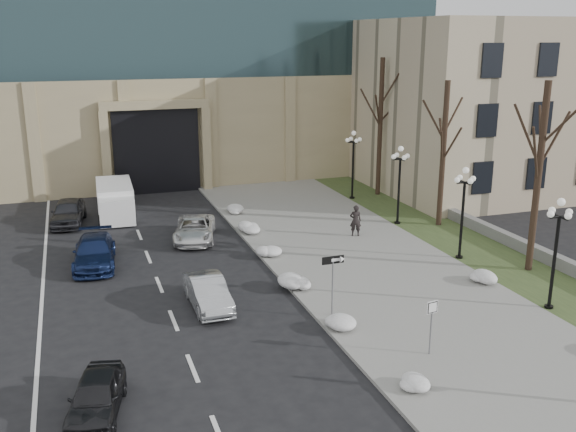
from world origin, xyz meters
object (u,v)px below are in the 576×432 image
car_e (68,212)px  one_way_sign (337,267)px  car_b (208,292)px  lamppost_d (353,156)px  car_a (96,396)px  box_truck (115,201)px  keep_sign (432,316)px  lamppost_a (557,239)px  lamppost_c (400,175)px  lamppost_b (463,201)px  pedestrian (356,221)px  car_d (195,229)px  car_c (94,252)px

car_e → one_way_sign: bearing=-52.4°
car_b → lamppost_d: bearing=46.8°
car_a → car_b: bearing=67.4°
box_truck → keep_sign: 24.29m
lamppost_a → lamppost_c: same height
lamppost_b → car_e: bearing=144.9°
car_e → lamppost_d: size_ratio=0.93×
car_e → pedestrian: bearing=-20.3°
lamppost_a → car_b: bearing=159.8°
car_e → pedestrian: pedestrian is taller
car_e → pedestrian: (15.10, -8.00, 0.24)m
pedestrian → lamppost_d: size_ratio=0.37×
keep_sign → lamppost_b: lamppost_b is taller
car_a → lamppost_d: 28.00m
keep_sign → lamppost_d: 22.50m
lamppost_a → one_way_sign: bearing=165.5°
car_b → one_way_sign: (4.63, -2.62, 1.50)m
box_truck → car_b: bearing=-79.0°
car_b → lamppost_a: (13.21, -4.85, 2.42)m
car_d → keep_sign: (5.22, -15.97, 0.93)m
car_c → keep_sign: 17.22m
car_e → lamppost_a: size_ratio=0.93×
car_d → box_truck: bearing=134.1°
lamppost_b → car_c: bearing=163.7°
car_a → lamppost_a: size_ratio=0.75×
lamppost_c → lamppost_d: 6.50m
lamppost_a → pedestrian: bearing=106.6°
lamppost_b → lamppost_c: same height
box_truck → lamppost_c: (15.70, -7.67, 2.13)m
car_c → car_e: size_ratio=1.08×
car_c → keep_sign: size_ratio=2.25×
keep_sign → lamppost_c: (6.76, 14.91, 1.52)m
box_truck → one_way_sign: one_way_sign is taller
car_a → one_way_sign: one_way_sign is taller
car_c → lamppost_b: (17.41, -5.09, 2.38)m
box_truck → pedestrian: bearing=-34.6°
pedestrian → keep_sign: bearing=94.7°
car_d → pedestrian: 8.92m
box_truck → lamppost_a: size_ratio=1.30×
car_e → car_b: bearing=-62.4°
one_way_sign → lamppost_a: (8.57, -2.23, 0.93)m
car_a → box_truck: (2.30, 22.48, 0.33)m
one_way_sign → keep_sign: 4.55m
box_truck → lamppost_c: size_ratio=1.30×
car_c → lamppost_a: lamppost_a is taller
one_way_sign → lamppost_c: bearing=49.9°
car_b → keep_sign: keep_sign is taller
car_e → one_way_sign: one_way_sign is taller
box_truck → lamppost_a: bearing=-50.7°
keep_sign → lamppost_a: size_ratio=0.45×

